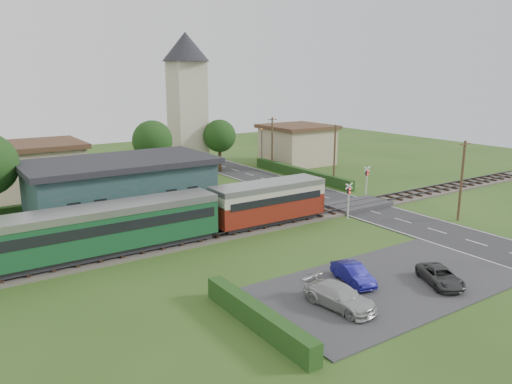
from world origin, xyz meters
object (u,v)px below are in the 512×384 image
church_tower (187,92)px  station_building (121,189)px  train (58,236)px  car_park_dark (441,276)px  house_west (29,169)px  pedestrian_far (89,229)px  car_park_silver (339,296)px  house_east (297,144)px  equipment_hut (38,231)px  crossing_signal_far (367,177)px  crossing_signal_near (349,196)px  car_park_blue (353,274)px  pedestrian_near (229,203)px  car_on_road (301,183)px

church_tower → station_building: bearing=-131.4°
train → car_park_dark: (18.40, -15.83, -1.58)m
house_west → car_park_dark: house_west is taller
pedestrian_far → house_west: bearing=0.3°
car_park_silver → house_east: bearing=47.3°
church_tower → train: bearing=-130.6°
equipment_hut → crossing_signal_far: bearing=-1.5°
crossing_signal_near → car_park_blue: crossing_signal_near is taller
equipment_hut → crossing_signal_near: bearing=-12.9°
equipment_hut → church_tower: size_ratio=0.14×
car_park_silver → car_park_dark: car_park_silver is taller
pedestrian_near → house_east: bearing=-139.9°
station_building → car_park_silver: (3.90, -23.68, -1.98)m
car_on_road → car_park_dark: car_on_road is taller
crossing_signal_near → pedestrian_far: (-20.88, 5.56, -0.83)m
equipment_hut → car_park_blue: 21.80m
house_east → pedestrian_near: house_east is taller
crossing_signal_far → car_park_dark: bearing=-124.4°
house_west → pedestrian_far: bearing=-88.5°
crossing_signal_near → pedestrian_far: 21.62m
car_park_silver → car_park_dark: size_ratio=1.18×
car_park_silver → equipment_hut: bearing=116.4°
station_building → house_west: 14.87m
crossing_signal_far → train: bearing=-175.6°
car_park_blue → house_west: bearing=121.2°
house_east → car_park_silver: bearing=-125.4°
crossing_signal_far → car_on_road: bearing=114.4°
house_west → house_east: (35.00, -1.00, 0.00)m
train → church_tower: bearing=49.4°
equipment_hut → car_park_silver: (11.90, -17.89, -1.03)m
equipment_hut → car_park_dark: size_ratio=0.68×
car_park_blue → church_tower: bearing=90.9°
church_tower → pedestrian_far: size_ratio=10.18×
equipment_hut → pedestrian_near: bearing=1.3°
station_building → car_on_road: (20.50, 0.21, -2.03)m
house_west → car_park_blue: house_west is taller
train → car_on_road: train is taller
car_on_road → house_west: bearing=49.7°
crossing_signal_far → car_on_road: (-3.10, 6.81, -1.48)m
car_park_blue → pedestrian_near: bearing=99.5°
car_on_road → crossing_signal_far: bearing=-167.5°
train → crossing_signal_far: bearing=4.4°
car_on_road → house_east: bearing=-48.5°
train → crossing_signal_near: train is taller
house_east → crossing_signal_near: (-13.60, -24.41, -0.66)m
church_tower → car_park_blue: bearing=-101.9°
church_tower → car_park_blue: church_tower is taller
equipment_hut → car_park_blue: (14.86, -15.92, -1.09)m
equipment_hut → house_west: house_west is taller
car_park_dark → car_on_road: bearing=95.2°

